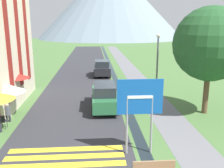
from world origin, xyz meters
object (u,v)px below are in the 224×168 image
at_px(parked_car_near, 104,96).
at_px(cafe_umbrella_middle_white, 7,88).
at_px(cafe_chair_far_left, 12,104).
at_px(tree_by_path, 210,44).
at_px(cafe_chair_near_left, 2,121).
at_px(cafe_umbrella_rear_red, 14,76).
at_px(streetlamp, 157,64).
at_px(road_sign, 140,104).
at_px(person_seated_far, 7,111).
at_px(cafe_chair_far_right, 12,104).
at_px(parked_car_far, 102,68).

distance_m(parked_car_near, cafe_umbrella_middle_white, 6.39).
relative_size(cafe_chair_far_left, tree_by_path, 0.12).
bearing_deg(cafe_chair_near_left, cafe_umbrella_rear_red, 81.50).
xyz_separation_m(cafe_chair_near_left, streetlamp, (9.85, 3.67, 2.59)).
relative_size(road_sign, person_seated_far, 2.95).
bearing_deg(cafe_umbrella_rear_red, road_sign, -44.52).
bearing_deg(parked_car_near, tree_by_path, -11.74).
bearing_deg(cafe_chair_far_left, cafe_umbrella_middle_white, -52.41).
bearing_deg(parked_car_near, cafe_chair_far_left, -178.58).
distance_m(cafe_chair_far_right, cafe_umbrella_rear_red, 2.17).
bearing_deg(cafe_chair_far_left, tree_by_path, 20.42).
bearing_deg(streetlamp, road_sign, -109.97).
height_order(cafe_chair_far_right, person_seated_far, person_seated_far).
xyz_separation_m(cafe_chair_far_right, cafe_chair_far_left, (-0.02, -0.06, 0.00)).
height_order(road_sign, streetlamp, streetlamp).
height_order(parked_car_far, cafe_chair_far_right, parked_car_far).
bearing_deg(parked_car_near, person_seated_far, -161.20).
distance_m(cafe_chair_far_right, streetlamp, 10.57).
distance_m(parked_car_near, cafe_umbrella_rear_red, 6.71).
bearing_deg(road_sign, cafe_chair_near_left, 155.85).
height_order(cafe_umbrella_middle_white, person_seated_far, cafe_umbrella_middle_white).
height_order(parked_car_far, streetlamp, streetlamp).
bearing_deg(cafe_umbrella_rear_red, cafe_chair_far_left, -87.60).
relative_size(parked_car_near, cafe_chair_far_left, 5.30).
bearing_deg(cafe_umbrella_middle_white, cafe_chair_far_right, 100.12).
xyz_separation_m(road_sign, person_seated_far, (-7.36, 4.38, -1.75)).
xyz_separation_m(parked_car_near, cafe_chair_near_left, (-6.01, -3.16, -0.40)).
distance_m(cafe_chair_near_left, tree_by_path, 13.51).
distance_m(parked_car_near, cafe_chair_near_left, 6.80).
bearing_deg(cafe_chair_far_right, parked_car_near, -10.40).
bearing_deg(streetlamp, cafe_umbrella_rear_red, 176.13).
height_order(cafe_chair_far_right, cafe_chair_near_left, same).
bearing_deg(tree_by_path, person_seated_far, -177.05).
height_order(cafe_chair_far_left, cafe_umbrella_middle_white, cafe_umbrella_middle_white).
relative_size(cafe_chair_far_right, cafe_umbrella_rear_red, 0.35).
height_order(cafe_umbrella_middle_white, streetlamp, streetlamp).
height_order(cafe_chair_far_left, tree_by_path, tree_by_path).
bearing_deg(tree_by_path, cafe_chair_far_left, 174.61).
bearing_deg(cafe_chair_far_left, person_seated_far, -53.48).
height_order(cafe_chair_far_right, cafe_umbrella_rear_red, cafe_umbrella_rear_red).
relative_size(cafe_chair_near_left, cafe_umbrella_rear_red, 0.35).
relative_size(road_sign, streetlamp, 0.68).
distance_m(parked_car_near, cafe_chair_far_left, 6.42).
height_order(parked_car_near, cafe_chair_far_left, parked_car_near).
xyz_separation_m(road_sign, cafe_chair_far_right, (-7.70, 6.34, -1.90)).
height_order(cafe_chair_near_left, streetlamp, streetlamp).
bearing_deg(cafe_chair_near_left, cafe_chair_far_left, 83.13).
bearing_deg(cafe_umbrella_middle_white, cafe_chair_near_left, -84.99).
distance_m(road_sign, person_seated_far, 8.74).
distance_m(parked_car_near, parked_car_far, 11.37).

